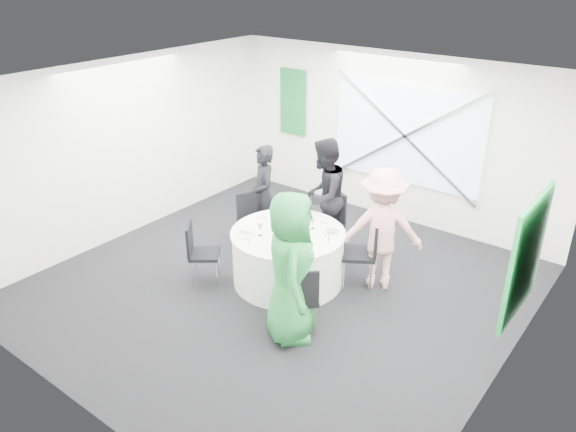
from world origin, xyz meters
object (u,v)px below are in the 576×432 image
Objects in this scene: chair_back_left at (252,218)px; person_woman_green at (291,268)px; chair_front_right at (301,295)px; clear_water_bottle at (274,223)px; person_man_back_left at (263,195)px; green_water_bottle at (304,224)px; chair_front_left at (198,249)px; chair_back at (330,219)px; person_woman_pink at (382,229)px; person_man_back at (324,196)px; banquet_table at (288,257)px; chair_back_right at (365,248)px.

person_woman_green reaches higher than chair_back_left.
chair_front_right is 3.41× the size of clear_water_bottle.
person_man_back_left reaches higher than chair_back_left.
green_water_bottle reaches higher than chair_front_right.
person_man_back_left reaches higher than chair_front_left.
person_woman_green is (0.79, -2.01, 0.37)m from chair_back.
chair_back_left is at bearing -25.06° from person_woman_pink.
person_man_back_left is 0.92× the size of person_woman_pink.
person_woman_pink is (0.21, 1.52, 0.32)m from chair_front_right.
person_woman_green is at bearing -69.33° from chair_back.
person_woman_green is 5.77× the size of green_water_bottle.
chair_front_left is 2.04m from person_man_back.
clear_water_bottle is at bearing -97.86° from chair_back_left.
green_water_bottle is (1.13, 0.89, 0.37)m from chair_front_left.
banquet_table is at bearing -0.00° from person_woman_pink.
chair_front_right is at bearing 19.07° from person_man_back.
chair_back is at bearing 52.50° from person_man_back_left.
person_woman_pink reaches higher than chair_front_right.
person_man_back is at bearing -14.41° from person_woman_green.
chair_back_left is at bearing 149.95° from clear_water_bottle.
clear_water_bottle is at bearing -85.19° from chair_front_left.
clear_water_bottle is (-1.05, 0.81, 0.33)m from chair_front_right.
chair_back is at bearing -17.58° from person_woman_green.
person_man_back_left is at bearing 144.90° from banquet_table.
person_woman_pink is (2.06, 0.26, 0.32)m from chair_back_left.
chair_front_right is at bearing -37.53° from clear_water_bottle.
chair_back_right is 0.61× the size of person_man_back_left.
person_woman_pink is (0.17, 0.11, 0.29)m from chair_back_right.
banquet_table is 1.21m from chair_front_right.
person_man_back reaches higher than chair_back_right.
person_woman_pink is 1.65m from person_woman_green.
clear_water_bottle is at bearing -154.04° from green_water_bottle.
person_woman_pink is (2.02, 1.42, 0.34)m from chair_front_left.
person_woman_green is 1.34m from clear_water_bottle.
person_man_back is at bearing -51.04° from person_woman_pink.
person_woman_green is at bearing 16.32° from person_man_back.
banquet_table is 1.20m from person_man_back.
green_water_bottle is 0.42m from clear_water_bottle.
green_water_bottle is at bearing -90.12° from chair_front_left.
chair_front_left is at bearing -118.37° from chair_back.
person_woman_pink reaches higher than chair_back_left.
person_man_back is at bearing -148.64° from chair_back_right.
chair_front_left is at bearing 44.52° from person_woman_green.
chair_back_right is 2.27m from chair_front_left.
green_water_bottle is at bearing -1.13° from person_woman_pink.
person_woman_green reaches higher than chair_front_right.
chair_front_left is at bearing -136.90° from clear_water_bottle.
person_man_back_left is 2.48m from person_woman_green.
banquet_table is at bearing 14.12° from clear_water_bottle.
chair_front_right is 1.57m from person_woman_pink.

